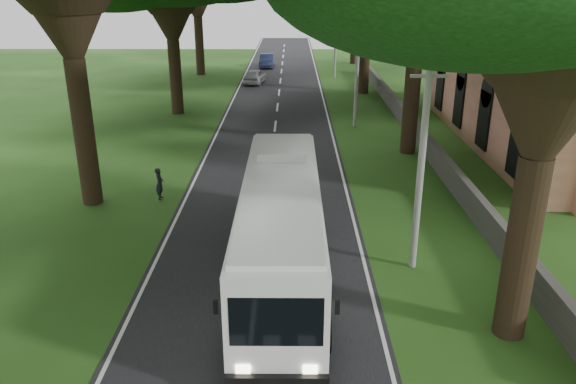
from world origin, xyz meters
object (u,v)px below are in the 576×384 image
Objects in this scene: pole_near at (422,155)px; coach_bus at (281,226)px; pole_mid at (357,65)px; distant_car_b at (267,60)px; distant_car_a at (255,76)px; pedestrian at (160,184)px; pole_far at (336,36)px.

pole_near reaches higher than coach_bus.
pole_near is 1.00× the size of pole_mid.
coach_bus is at bearing -86.34° from distant_car_b.
distant_car_b is (0.71, 10.59, 0.02)m from distant_car_a.
coach_bus is 8.03× the size of pedestrian.
pedestrian is at bearing -107.35° from pole_far.
pole_far is at bearing 83.37° from coach_bus.
pole_near reaches higher than distant_car_b.
distant_car_b is 40.73m from pedestrian.
coach_bus is 9.33m from pedestrian.
pole_far is 1.82× the size of distant_car_b.
pole_near is at bearing -126.29° from pedestrian.
pole_far reaches higher than pedestrian.
pole_mid is 17.46m from pedestrian.
pole_mid reaches higher than distant_car_b.
coach_bus is at bearing -96.58° from pole_far.
pole_near is at bearing 9.23° from coach_bus.
distant_car_a is at bearing 102.27° from pole_near.
pole_mid and pole_far have the same top height.
distant_car_b is 2.92× the size of pedestrian.
pedestrian is at bearing -93.94° from distant_car_b.
pole_near is at bearing -90.00° from pole_mid.
pedestrian is (-5.78, 7.23, -1.17)m from coach_bus.
distant_car_a is at bearing -93.18° from distant_car_b.
pole_near is at bearing -90.00° from pole_far.
pole_mid is 18.60m from distant_car_a.
pedestrian is (-10.48, -13.54, -3.42)m from pole_mid.
pole_far is 0.66× the size of coach_bus.
distant_car_a is (-3.23, 37.24, -1.19)m from coach_bus.
pedestrian is (-3.26, -40.59, -0.00)m from distant_car_b.
coach_bus is at bearing -102.75° from pole_mid.
coach_bus is 2.75× the size of distant_car_b.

